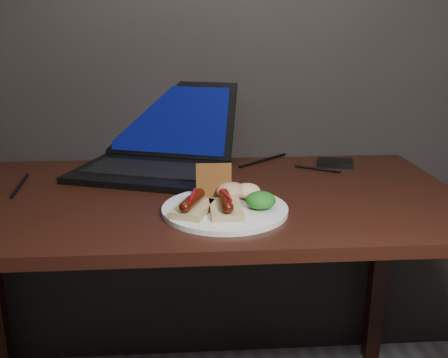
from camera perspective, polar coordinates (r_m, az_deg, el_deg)
name	(u,v)px	position (r m, az deg, el deg)	size (l,w,h in m)	color
desk	(189,225)	(1.31, -4.07, -5.31)	(1.40, 0.70, 0.75)	black
laptop	(156,153)	(1.49, -7.75, 2.94)	(0.51, 0.48, 0.25)	black
hard_drive	(335,163)	(1.57, 12.58, 1.79)	(0.11, 0.07, 0.02)	black
desk_cables	(190,174)	(1.43, -3.89, 0.57)	(0.91, 0.39, 0.01)	black
plate	(225,209)	(1.15, 0.10, -3.48)	(0.29, 0.29, 0.01)	white
bread_sausage_left	(193,205)	(1.12, -3.61, -2.98)	(0.11, 0.13, 0.04)	#D5B67D
bread_sausage_center	(226,205)	(1.11, 0.21, -3.04)	(0.07, 0.12, 0.04)	#D5B67D
crispbread	(214,181)	(1.20, -1.18, -0.18)	(0.09, 0.01, 0.09)	#985D29
salad_greens	(261,200)	(1.14, 4.21, -2.42)	(0.07, 0.07, 0.04)	#1B5511
salsa_mound	(231,191)	(1.20, 0.84, -1.36)	(0.07, 0.07, 0.04)	maroon
coleslaw_mound	(247,191)	(1.21, 2.67, -1.37)	(0.06, 0.06, 0.04)	beige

